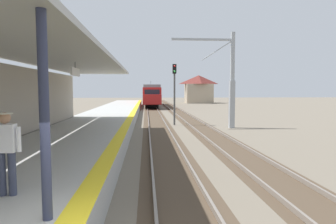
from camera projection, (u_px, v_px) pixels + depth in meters
station_platform at (96, 127)px, 19.72m from camera, size 5.00×80.00×0.91m
station_building_with_canopy at (6, 99)px, 10.85m from camera, size 4.85×24.00×4.43m
track_pair_nearest_platform at (157, 125)px, 24.06m from camera, size 2.34×120.00×0.16m
track_pair_middle at (198, 125)px, 24.32m from camera, size 2.34×120.00×0.16m
approaching_train at (151, 95)px, 52.95m from camera, size 2.93×19.60×4.76m
commuter_person at (6, 149)px, 5.71m from camera, size 0.59×0.30×1.67m
rail_signal_post at (174, 88)px, 24.49m from camera, size 0.32×0.34×5.20m
catenary_pylon_far_side at (228, 82)px, 22.58m from camera, size 5.00×0.40×7.50m
distant_trackside_house at (199, 89)px, 66.42m from camera, size 6.60×5.28×6.40m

